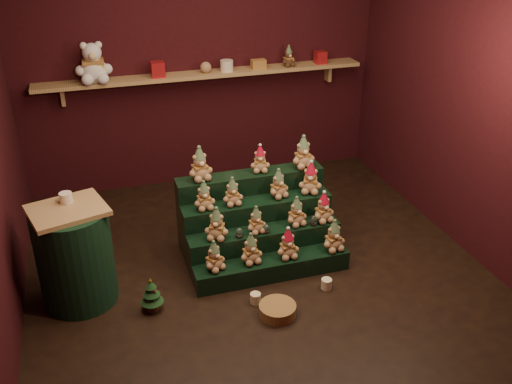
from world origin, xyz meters
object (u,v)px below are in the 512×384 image
object	(u,v)px
snow_globe_a	(239,233)
mug_right	(326,284)
white_bear	(92,57)
riser_tier_front	(272,268)
wicker_basket	(278,310)
snow_globe_c	(314,220)
mug_left	(255,298)
side_table	(75,256)
mini_christmas_tree	(152,294)
snow_globe_b	(266,229)
brown_bear	(289,56)

from	to	relation	value
snow_globe_a	mug_right	world-z (taller)	snow_globe_a
white_bear	riser_tier_front	bearing A→B (deg)	-56.62
mug_right	wicker_basket	xyz separation A→B (m)	(-0.52, -0.21, 0.00)
snow_globe_c	mug_left	xyz separation A→B (m)	(-0.70, -0.47, -0.36)
side_table	white_bear	xyz separation A→B (m)	(0.38, 1.83, 1.15)
side_table	white_bear	world-z (taller)	white_bear
mini_christmas_tree	white_bear	distance (m)	2.60
snow_globe_b	wicker_basket	world-z (taller)	snow_globe_b
snow_globe_a	snow_globe_c	bearing A→B (deg)	0.00
riser_tier_front	white_bear	xyz separation A→B (m)	(-1.25, 2.01, 1.49)
snow_globe_b	white_bear	distance (m)	2.52
mug_right	brown_bear	world-z (taller)	brown_bear
riser_tier_front	snow_globe_b	distance (m)	0.35
wicker_basket	white_bear	xyz separation A→B (m)	(-1.12, 2.53, 1.53)
riser_tier_front	brown_bear	size ratio (longest dim) A/B	6.18
wicker_basket	side_table	bearing A→B (deg)	155.20
snow_globe_a	snow_globe_c	world-z (taller)	snow_globe_c
mini_christmas_tree	mug_right	bearing A→B (deg)	-6.12
wicker_basket	snow_globe_a	bearing A→B (deg)	100.43
riser_tier_front	snow_globe_a	world-z (taller)	snow_globe_a
riser_tier_front	mini_christmas_tree	distance (m)	1.09
side_table	brown_bear	bearing A→B (deg)	20.85
mug_left	brown_bear	bearing A→B (deg)	64.36
snow_globe_a	mini_christmas_tree	xyz separation A→B (m)	(-0.83, -0.31, -0.25)
snow_globe_a	wicker_basket	bearing A→B (deg)	-79.57
mini_christmas_tree	wicker_basket	xyz separation A→B (m)	(0.95, -0.36, -0.11)
wicker_basket	brown_bear	distance (m)	3.05
riser_tier_front	mug_right	size ratio (longest dim) A/B	15.21
snow_globe_b	brown_bear	distance (m)	2.29
side_table	riser_tier_front	bearing A→B (deg)	-21.78
white_bear	snow_globe_b	bearing A→B (deg)	-54.54
riser_tier_front	mug_left	size ratio (longest dim) A/B	15.72
snow_globe_a	riser_tier_front	bearing A→B (deg)	-32.35
mug_right	brown_bear	bearing A→B (deg)	78.48
wicker_basket	snow_globe_c	bearing A→B (deg)	49.46
snow_globe_c	mini_christmas_tree	distance (m)	1.58
white_bear	snow_globe_c	bearing A→B (deg)	-45.96
riser_tier_front	wicker_basket	bearing A→B (deg)	-104.05
riser_tier_front	brown_bear	distance (m)	2.57
mug_left	white_bear	world-z (taller)	white_bear
mini_christmas_tree	white_bear	world-z (taller)	white_bear
snow_globe_a	side_table	distance (m)	1.38
snow_globe_b	white_bear	size ratio (longest dim) A/B	0.16
mini_christmas_tree	brown_bear	size ratio (longest dim) A/B	1.40
mug_left	wicker_basket	bearing A→B (deg)	-58.60
snow_globe_b	mini_christmas_tree	world-z (taller)	snow_globe_b
snow_globe_c	mini_christmas_tree	size ratio (longest dim) A/B	0.30
riser_tier_front	mug_right	xyz separation A→B (m)	(0.39, -0.31, -0.04)
mug_right	brown_bear	xyz separation A→B (m)	(0.47, 2.32, 1.39)
mug_left	brown_bear	distance (m)	2.93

